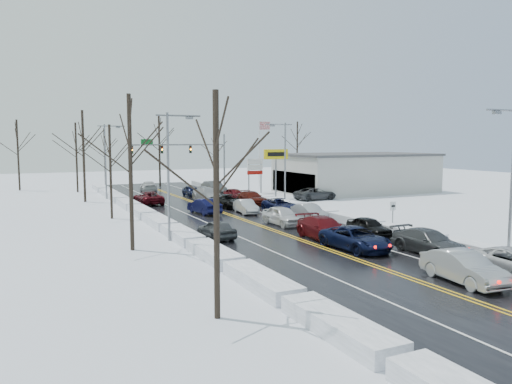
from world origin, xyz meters
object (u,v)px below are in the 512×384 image
traffic_signal_mast (190,152)px  oncoming_car_0 (204,214)px  tires_plus_sign (276,158)px  dealership_building (356,173)px  flagpole (260,148)px

traffic_signal_mast → oncoming_car_0: 22.13m
tires_plus_sign → dealership_building: 13.82m
tires_plus_sign → flagpole: bearing=71.6°
traffic_signal_mast → tires_plus_sign: bearing=-59.5°
traffic_signal_mast → flagpole: flagpole is taller
dealership_building → oncoming_car_0: dealership_building is taller
flagpole → tires_plus_sign: bearing=-108.4°
traffic_signal_mast → tires_plus_sign: (7.05, -12.00, -0.49)m
traffic_signal_mast → tires_plus_sign: traffic_signal_mast is taller
traffic_signal_mast → dealership_building: traffic_signal_mast is taller
tires_plus_sign → flagpole: (4.67, 14.01, 0.93)m
tires_plus_sign → oncoming_car_0: tires_plus_sign is taller
flagpole → traffic_signal_mast: bearing=-170.3°
tires_plus_sign → dealership_building: size_ratio=0.29×
flagpole → dealership_building: size_ratio=0.49×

